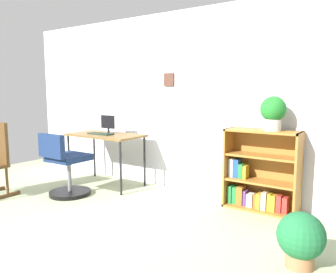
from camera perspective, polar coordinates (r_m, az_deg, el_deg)
name	(u,v)px	position (r m, az deg, el deg)	size (l,w,h in m)	color
ground_plane	(33,241)	(3.35, -22.09, -16.18)	(6.24, 6.24, 0.00)	#9FAD83
wall_back	(168,102)	(4.61, -0.01, 5.92)	(5.20, 0.12, 2.36)	silver
desk	(106,138)	(4.76, -10.61, -0.29)	(1.08, 0.57, 0.73)	brown
monitor	(108,125)	(4.77, -10.22, 2.02)	(0.24, 0.16, 0.26)	#262628
keyboard	(100,134)	(4.73, -11.46, 0.46)	(0.38, 0.14, 0.02)	#1E2C21
office_chair	(66,168)	(4.43, -17.09, -5.21)	(0.52, 0.55, 0.81)	black
bookshelf_low	(260,175)	(3.92, 15.46, -6.32)	(0.81, 0.30, 0.91)	#9D672A
potted_plant_on_shelf	(273,112)	(3.72, 17.51, 4.07)	(0.27, 0.27, 0.37)	#B7B2A8
potted_plant_floor	(301,238)	(2.80, 21.75, -15.80)	(0.36, 0.36, 0.43)	#9E6642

